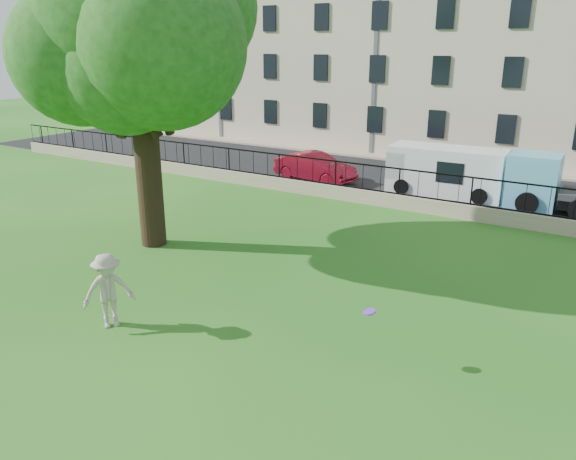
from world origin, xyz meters
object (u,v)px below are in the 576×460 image
Objects in this scene: red_sedan at (315,167)px; frisbee at (369,312)px; man at (108,291)px; white_van at (446,171)px; tree at (135,24)px.

frisbee is at bearing -139.75° from red_sedan.
man is 17.34m from white_van.
man is 0.44× the size of red_sedan.
red_sedan is 6.48m from white_van.
red_sedan is (-9.45, 14.34, -0.53)m from frisbee.
red_sedan is at bearing 88.98° from tree.
tree is 8.76m from man.
tree reaches higher than red_sedan.
man is 0.37× the size of white_van.
white_van reaches higher than man.
man is at bearing -161.30° from red_sedan.
red_sedan is at bearing -174.21° from white_van.
tree is 15.08m from white_van.
frisbee is at bearing -81.11° from white_van.
tree is 12.93m from red_sedan.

